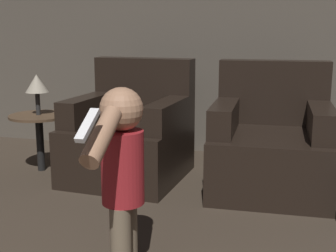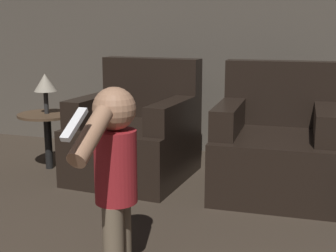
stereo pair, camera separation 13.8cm
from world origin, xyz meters
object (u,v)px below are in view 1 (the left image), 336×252
object	(u,v)px
armchair_right	(271,146)
person_toddler	(122,168)
lamp	(37,84)
armchair_left	(130,137)

from	to	relation	value
armchair_right	person_toddler	world-z (taller)	armchair_right
armchair_right	lamp	size ratio (longest dim) A/B	2.80
armchair_right	lamp	bearing A→B (deg)	179.46
person_toddler	lamp	distance (m)	1.83
armchair_left	armchair_right	xyz separation A→B (m)	(1.06, 0.00, 0.00)
person_toddler	lamp	xyz separation A→B (m)	(-1.22, 1.35, 0.18)
armchair_left	lamp	distance (m)	0.85
person_toddler	armchair_right	bearing A→B (deg)	-26.68
armchair_right	lamp	world-z (taller)	armchair_right
lamp	armchair_left	bearing A→B (deg)	4.14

